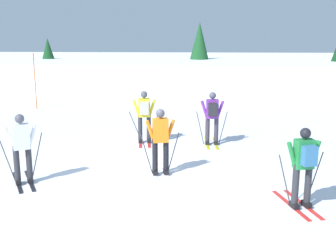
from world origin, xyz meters
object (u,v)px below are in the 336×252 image
Objects in this scene: skier_orange at (160,140)px; trail_marker_pole at (35,81)px; skier_yellow at (144,114)px; skier_green at (304,164)px; conifer_far_right at (199,47)px; skier_white at (22,147)px; skier_purple at (212,116)px; conifer_far_left at (48,57)px.

trail_marker_pole is (-6.44, 9.03, 0.38)m from skier_orange.
skier_yellow is at bearing 103.29° from skier_orange.
skier_green is (3.79, -5.05, 0.00)m from skier_yellow.
skier_green is 0.41× the size of conifer_far_right.
skier_white is 0.41× the size of conifer_far_right.
trail_marker_pole is 13.05m from conifer_far_right.
skier_white is 1.00× the size of skier_purple.
trail_marker_pole is (-3.20, 9.85, 0.37)m from skier_white.
skier_orange is 1.00× the size of skier_purple.
skier_white is 10.37m from trail_marker_pole.
skier_white is at bearing -140.97° from skier_purple.
skier_white is at bearing 169.78° from skier_green.
conifer_far_left reaches higher than skier_yellow.
skier_white is 20.82m from conifer_far_right.
skier_purple is 0.56× the size of conifer_far_left.
conifer_far_left is at bearing 115.36° from skier_orange.
conifer_far_right is (-1.69, 21.38, 1.49)m from skier_green.
conifer_far_right is (4.60, 20.25, 1.53)m from skier_white.
conifer_far_left is (-10.63, 16.41, 0.82)m from skier_purple.
skier_orange is 0.66× the size of trail_marker_pole.
skier_orange and skier_purple have the same top height.
skier_yellow is 16.53m from conifer_far_right.
skier_purple is 19.57m from conifer_far_left.
skier_green is at bearing -49.17° from trail_marker_pole.
skier_orange is at bearing 147.39° from skier_green.
skier_white is 0.66× the size of trail_marker_pole.
skier_orange is 1.00× the size of skier_green.
skier_white is at bearing -102.79° from conifer_far_right.
skier_orange is 3.63m from skier_green.
skier_yellow is 1.00× the size of skier_green.
skier_orange and skier_white have the same top height.
trail_marker_pole is at bearing 142.47° from skier_purple.
skier_orange is 1.00× the size of skier_yellow.
skier_orange is at bearing -115.95° from skier_purple.
conifer_far_right is at bearing 0.23° from conifer_far_left.
conifer_far_left is at bearing 119.84° from skier_green.
skier_green is 24.62m from conifer_far_left.
trail_marker_pole is 0.62× the size of conifer_far_right.
skier_yellow and skier_green have the same top height.
conifer_far_left reaches higher than skier_orange.
skier_white is at bearing -122.59° from skier_yellow.
skier_green is (6.29, -1.13, 0.04)m from skier_white.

